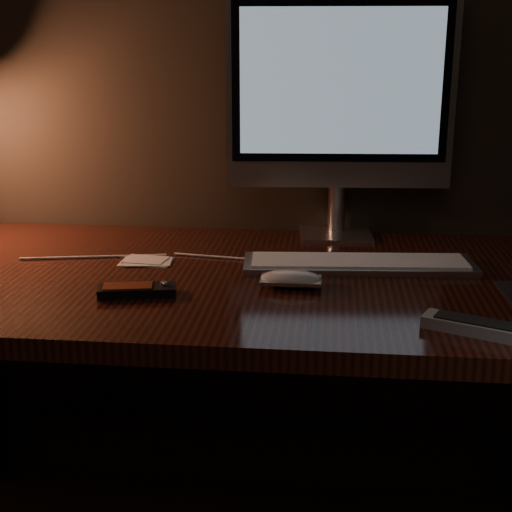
# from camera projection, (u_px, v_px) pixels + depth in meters

# --- Properties ---
(desk) EXTENTS (1.60, 0.75, 0.75)m
(desk) POSITION_uv_depth(u_px,v_px,m) (237.00, 319.00, 1.57)
(desk) COLOR #37140C
(desk) RESTS_ON ground
(monitor) EXTENTS (0.53, 0.17, 0.56)m
(monitor) POSITION_uv_depth(u_px,v_px,m) (340.00, 99.00, 1.66)
(monitor) COLOR silver
(monitor) RESTS_ON desk
(keyboard) EXTENTS (0.49, 0.17, 0.02)m
(keyboard) POSITION_uv_depth(u_px,v_px,m) (358.00, 263.00, 1.50)
(keyboard) COLOR silver
(keyboard) RESTS_ON desk
(mouse) EXTENTS (0.12, 0.06, 0.02)m
(mouse) POSITION_uv_depth(u_px,v_px,m) (291.00, 281.00, 1.38)
(mouse) COLOR white
(mouse) RESTS_ON desk
(media_remote) EXTENTS (0.15, 0.08, 0.03)m
(media_remote) POSITION_uv_depth(u_px,v_px,m) (137.00, 290.00, 1.33)
(media_remote) COLOR black
(media_remote) RESTS_ON desk
(tv_remote) EXTENTS (0.20, 0.13, 0.03)m
(tv_remote) POSITION_uv_depth(u_px,v_px,m) (484.00, 328.00, 1.15)
(tv_remote) COLOR gray
(tv_remote) RESTS_ON desk
(papers) EXTENTS (0.11, 0.07, 0.01)m
(papers) POSITION_uv_depth(u_px,v_px,m) (146.00, 261.00, 1.54)
(papers) COLOR white
(papers) RESTS_ON desk
(cable) EXTENTS (0.62, 0.01, 0.01)m
(cable) POSITION_uv_depth(u_px,v_px,m) (165.00, 259.00, 1.55)
(cable) COLOR white
(cable) RESTS_ON desk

